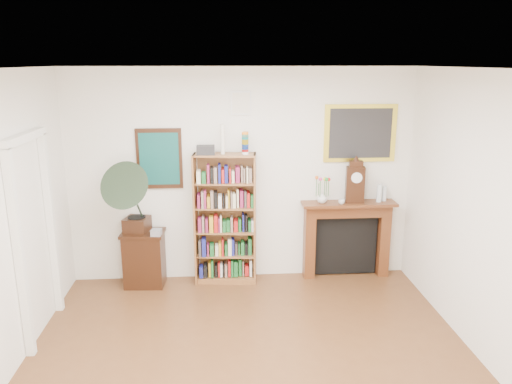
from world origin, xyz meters
The scene contains 15 objects.
room centered at (0.00, 0.00, 1.40)m, with size 4.51×5.01×2.81m.
door_casing centered at (-2.21, 1.20, 1.26)m, with size 0.08×1.02×2.17m.
teal_poster centered at (-1.05, 2.48, 1.65)m, with size 0.58×0.04×0.78m.
small_picture centered at (0.00, 2.48, 2.35)m, with size 0.26×0.04×0.30m.
gilt_painting centered at (1.55, 2.48, 1.95)m, with size 0.95×0.04×0.75m.
bookshelf centered at (-0.22, 2.34, 0.96)m, with size 0.82×0.36×1.99m.
side_cabinet centered at (-1.28, 2.28, 0.37)m, with size 0.54×0.39×0.74m, color black.
fireplace centered at (1.41, 2.41, 0.61)m, with size 1.25×0.30×1.05m.
gramophone centered at (-1.36, 2.16, 1.28)m, with size 0.73×0.85×0.97m.
cd_stack centered at (-1.09, 2.13, 0.78)m, with size 0.12×0.12×0.08m, color #A4A3AF.
mantel_clock centered at (1.48, 2.35, 1.32)m, with size 0.25×0.16×0.55m.
flower_vase centered at (1.05, 2.36, 1.12)m, with size 0.13×0.13×0.14m, color silver.
teacup centered at (1.30, 2.28, 1.09)m, with size 0.08×0.08×0.07m, color silver.
bottle_left centered at (1.81, 2.35, 1.17)m, with size 0.07×0.07×0.24m, color silver.
bottle_right centered at (1.89, 2.39, 1.15)m, with size 0.06×0.06×0.20m, color silver.
Camera 1 is at (-0.27, -3.87, 2.86)m, focal length 35.00 mm.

